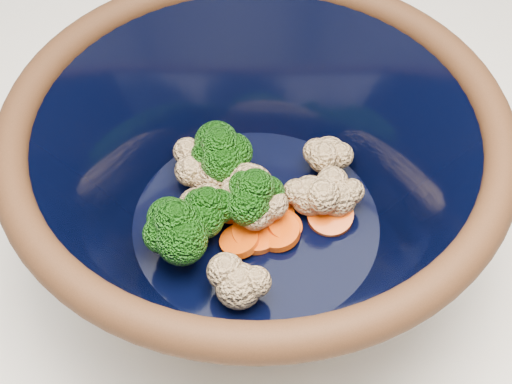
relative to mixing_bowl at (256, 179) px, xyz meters
name	(u,v)px	position (x,y,z in m)	size (l,w,h in m)	color
mixing_bowl	(256,179)	(0.00, 0.00, 0.00)	(0.35, 0.35, 0.14)	black
vegetable_pile	(239,198)	(-0.01, 0.01, -0.02)	(0.16, 0.14, 0.06)	#608442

